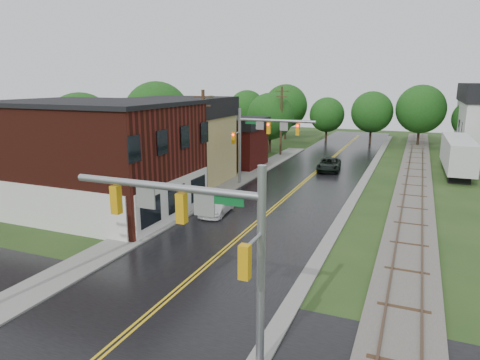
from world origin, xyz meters
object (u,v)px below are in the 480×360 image
Objects in this scene: brick_building at (94,156)px; semi_trailer at (458,153)px; tree_left_a at (82,130)px; tree_left_e at (271,117)px; pickup_white at (217,205)px; tree_left_b at (158,116)px; traffic_signal_far at (261,133)px; utility_pole_c at (281,120)px; utility_pole_b at (204,141)px; suv_dark at (329,165)px; traffic_signal_near at (202,226)px; tree_left_c at (219,122)px.

brick_building reaches higher than semi_trailer.
tree_left_a is (-7.36, 6.90, 0.96)m from brick_building.
tree_left_e is 1.89× the size of pickup_white.
tree_left_b is 2.25× the size of pickup_white.
utility_pole_c is at bearing 101.09° from traffic_signal_far.
pickup_white is at bearing -52.87° from utility_pole_b.
semi_trailer is (17.50, 22.27, 1.64)m from pickup_white.
tree_left_e is 14.46m from suv_dark.
traffic_signal_near is 0.76× the size of tree_left_b.
tree_left_a is at bearing -108.43° from tree_left_c.
utility_pole_c reaches higher than semi_trailer.
semi_trailer is (31.85, 8.00, -3.45)m from tree_left_b.
brick_building is 1.65× the size of tree_left_a.
traffic_signal_far is 1.70× the size of pickup_white.
tree_left_e is at bearing 94.90° from utility_pole_b.
utility_pole_b is 13.05m from tree_left_a.
suv_dark is at bearing -43.73° from tree_left_e.
utility_pole_b is 23.99m from tree_left_e.
tree_left_e reaches higher than traffic_signal_far.
traffic_signal_near reaches higher than pickup_white.
tree_left_c reaches higher than traffic_signal_near.
utility_pole_c reaches higher than tree_left_e.
traffic_signal_far is at bearing -78.91° from utility_pole_c.
utility_pole_b is at bearing -90.00° from utility_pole_c.
tree_left_b is at bearing 78.69° from tree_left_a.
suv_dark is at bearing 93.84° from traffic_signal_near.
traffic_signal_far is at bearing -74.11° from tree_left_e.
utility_pole_b is 6.84m from pickup_white.
suv_dark is 19.26m from pickup_white.
brick_building is 24.94m from tree_left_c.
utility_pole_b is 0.93× the size of tree_left_b.
semi_trailer is at bearing 47.30° from pickup_white.
tree_left_c is 7.82m from tree_left_e.
tree_left_c is 0.63× the size of semi_trailer.
pickup_white is at bearing -14.63° from tree_left_a.
tree_left_b is at bearing -122.74° from tree_left_e.
pickup_white is (3.31, -4.37, -4.09)m from utility_pole_b.
suv_dark is 13.42m from semi_trailer.
traffic_signal_far is at bearing -143.57° from semi_trailer.
tree_left_a is 0.72× the size of semi_trailer.
traffic_signal_near is 0.96× the size of tree_left_c.
pickup_white is at bearing -82.84° from utility_pole_c.
tree_left_b reaches higher than tree_left_e.
pickup_white is (3.31, -26.37, -4.09)m from utility_pole_c.
tree_left_e is at bearing 96.19° from pickup_white.
tree_left_a is at bearing -162.70° from traffic_signal_far.
tree_left_b is 9.03m from tree_left_c.
semi_trailer is at bearing -14.71° from tree_left_e.
tree_left_c is 1.51× the size of suv_dark.
traffic_signal_far is 0.82× the size of utility_pole_b.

